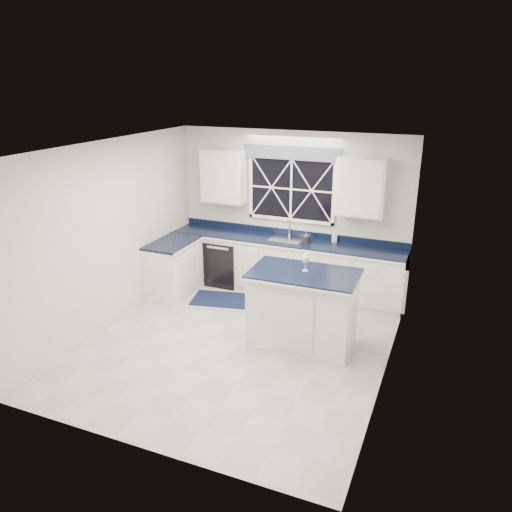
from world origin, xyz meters
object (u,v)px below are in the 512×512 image
at_px(dishwasher, 226,261).
at_px(island, 303,309).
at_px(faucet, 289,228).
at_px(soap_bottle, 335,236).
at_px(kettle, 306,238).
at_px(wine_glass, 306,259).

xyz_separation_m(dishwasher, island, (1.92, -1.60, 0.13)).
xyz_separation_m(faucet, island, (0.82, -1.79, -0.56)).
bearing_deg(island, soap_bottle, 90.01).
height_order(island, kettle, kettle).
bearing_deg(faucet, dishwasher, -169.98).
xyz_separation_m(kettle, wine_glass, (0.46, -1.54, 0.22)).
relative_size(kettle, soap_bottle, 1.34).
bearing_deg(dishwasher, kettle, -0.16).
height_order(island, soap_bottle, soap_bottle).
xyz_separation_m(faucet, soap_bottle, (0.78, 0.03, -0.07)).
xyz_separation_m(dishwasher, faucet, (1.10, 0.19, 0.69)).
xyz_separation_m(island, soap_bottle, (-0.04, 1.82, 0.49)).
height_order(dishwasher, soap_bottle, soap_bottle).
bearing_deg(soap_bottle, faucet, -178.13).
relative_size(dishwasher, island, 0.56).
bearing_deg(faucet, island, -65.40).
height_order(dishwasher, kettle, kettle).
distance_m(faucet, kettle, 0.42).
bearing_deg(kettle, soap_bottle, 27.11).
height_order(faucet, kettle, faucet).
bearing_deg(wine_glass, kettle, 106.60).
distance_m(dishwasher, wine_glass, 2.59).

